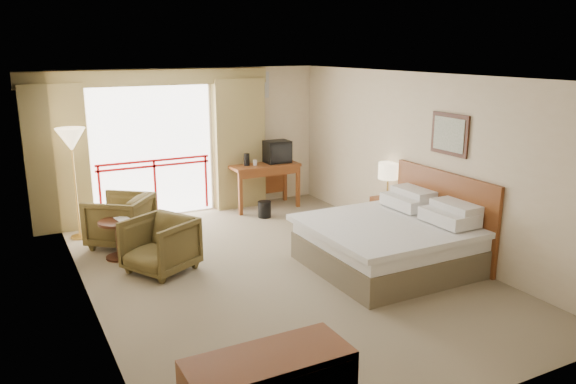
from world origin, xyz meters
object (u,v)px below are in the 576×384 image
desk (262,173)px  table_lamp (388,171)px  floor_lamp (71,144)px  side_table (117,233)px  nightstand (388,216)px  bed (390,242)px  armchair_near (162,271)px  armchair_far (122,245)px  tv (277,152)px  wastebasket (265,209)px

desk → table_lamp: bearing=-64.4°
desk → floor_lamp: bearing=-175.5°
table_lamp → side_table: table_lamp is taller
nightstand → side_table: size_ratio=1.05×
bed → side_table: bearing=147.6°
desk → side_table: bearing=-153.6°
table_lamp → armchair_near: (-3.85, 0.09, -1.06)m
table_lamp → armchair_near: size_ratio=0.68×
bed → armchair_far: 4.24m
table_lamp → side_table: 4.42m
nightstand → side_table: bearing=169.5°
nightstand → armchair_near: nightstand is taller
armchair_far → armchair_near: (0.27, -1.37, 0.00)m
side_table → nightstand: bearing=-12.2°
desk → tv: tv is taller
bed → table_lamp: 1.70m
table_lamp → wastebasket: table_lamp is taller
table_lamp → tv: (-0.87, 2.36, 0.02)m
nightstand → tv: size_ratio=1.27×
desk → tv: bearing=-12.5°
nightstand → bed: bearing=-124.7°
bed → nightstand: bed is taller
armchair_near → side_table: side_table is taller
desk → side_table: desk is taller
tv → armchair_near: 3.90m
bed → tv: bearing=89.6°
nightstand → floor_lamp: 5.30m
armchair_far → wastebasket: bearing=134.2°
table_lamp → bed: bearing=-125.3°
tv → nightstand: bearing=-63.2°
desk → wastebasket: (-0.28, -0.67, -0.53)m
tv → armchair_far: (-3.24, -0.90, -1.09)m
nightstand → armchair_near: size_ratio=0.71×
table_lamp → floor_lamp: bearing=155.3°
floor_lamp → tv: bearing=3.3°
desk → wastebasket: desk is taller
armchair_near → floor_lamp: 2.71m
nightstand → table_lamp: table_lamp is taller
armchair_near → armchair_far: bearing=161.8°
tv → side_table: 3.78m
wastebasket → armchair_near: (-2.40, -1.66, -0.15)m
bed → nightstand: 1.52m
armchair_near → floor_lamp: floor_lamp is taller
desk → armchair_far: 3.17m
wastebasket → floor_lamp: size_ratio=0.17×
tv → side_table: tv is taller
wastebasket → armchair_far: armchair_far is taller
bed → wastebasket: bed is taller
bed → side_table: bed is taller
desk → armchair_near: desk is taller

